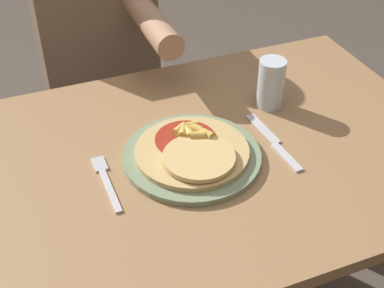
{
  "coord_description": "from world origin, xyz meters",
  "views": [
    {
      "loc": [
        -0.29,
        -0.83,
        1.48
      ],
      "look_at": [
        0.04,
        -0.01,
        0.79
      ],
      "focal_mm": 50.0,
      "sensor_mm": 36.0,
      "label": 1
    }
  ],
  "objects": [
    {
      "name": "dining_table",
      "position": [
        0.0,
        0.0,
        0.63
      ],
      "size": [
        1.25,
        0.76,
        0.75
      ],
      "color": "#9E754C",
      "rests_on": "ground_plane"
    },
    {
      "name": "plate",
      "position": [
        0.04,
        -0.01,
        0.75
      ],
      "size": [
        0.3,
        0.3,
        0.01
      ],
      "color": "gray",
      "rests_on": "dining_table"
    },
    {
      "name": "pizza",
      "position": [
        0.04,
        -0.02,
        0.77
      ],
      "size": [
        0.24,
        0.24,
        0.04
      ],
      "color": "tan",
      "rests_on": "plate"
    },
    {
      "name": "fork",
      "position": [
        -0.15,
        -0.01,
        0.75
      ],
      "size": [
        0.03,
        0.18,
        0.0
      ],
      "color": "silver",
      "rests_on": "dining_table"
    },
    {
      "name": "knife",
      "position": [
        0.23,
        -0.03,
        0.75
      ],
      "size": [
        0.03,
        0.22,
        0.0
      ],
      "color": "silver",
      "rests_on": "dining_table"
    },
    {
      "name": "drinking_glass",
      "position": [
        0.29,
        0.11,
        0.81
      ],
      "size": [
        0.06,
        0.06,
        0.12
      ],
      "color": "silver",
      "rests_on": "dining_table"
    },
    {
      "name": "person_diner",
      "position": [
        -0.01,
        0.65,
        0.7
      ],
      "size": [
        0.34,
        0.52,
        1.21
      ],
      "color": "#2D2D38",
      "rests_on": "ground_plane"
    }
  ]
}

